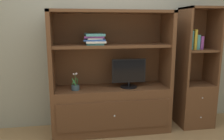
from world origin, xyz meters
TOP-DOWN VIEW (x-y plane):
  - painted_rear_wall at (0.00, 0.75)m, footprint 6.00×0.10m
  - media_console at (0.00, 0.41)m, footprint 1.61×0.50m
  - tv_monitor at (0.23, 0.36)m, footprint 0.47×0.23m
  - potted_plant at (-0.49, 0.33)m, footprint 0.10×0.10m
  - magazine_stack at (-0.22, 0.40)m, footprint 0.30×0.35m
  - bookshelf_tall at (1.25, 0.41)m, footprint 0.49×0.43m
  - upright_book_row at (1.18, 0.40)m, footprint 0.21×0.18m

SIDE VIEW (x-z plane):
  - media_console at x=0.00m, z-range -0.31..1.35m
  - bookshelf_tall at x=1.25m, z-range -0.30..1.42m
  - potted_plant at x=-0.49m, z-range 0.57..0.80m
  - tv_monitor at x=0.23m, z-range 0.64..1.03m
  - upright_book_row at x=1.18m, z-range 1.12..1.39m
  - magazine_stack at x=-0.22m, z-range 1.23..1.37m
  - painted_rear_wall at x=0.00m, z-range 0.00..2.80m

